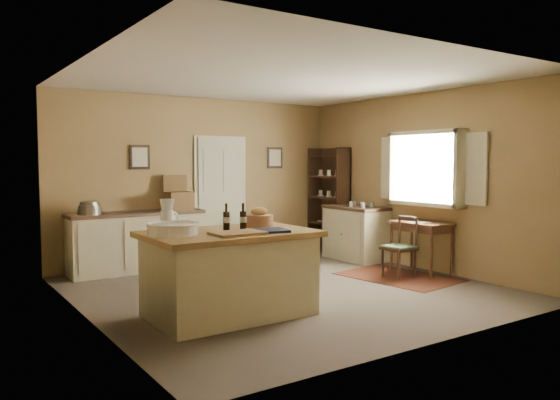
# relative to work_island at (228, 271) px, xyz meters

# --- Properties ---
(ground) EXTENTS (5.00, 5.00, 0.00)m
(ground) POSITION_rel_work_island_xyz_m (1.20, 0.65, -0.48)
(ground) COLOR brown
(ground) RESTS_ON ground
(wall_back) EXTENTS (5.00, 0.10, 2.70)m
(wall_back) POSITION_rel_work_island_xyz_m (1.20, 3.15, 0.87)
(wall_back) COLOR olive
(wall_back) RESTS_ON ground
(wall_front) EXTENTS (5.00, 0.10, 2.70)m
(wall_front) POSITION_rel_work_island_xyz_m (1.20, -1.85, 0.87)
(wall_front) COLOR olive
(wall_front) RESTS_ON ground
(wall_left) EXTENTS (0.10, 5.00, 2.70)m
(wall_left) POSITION_rel_work_island_xyz_m (-1.30, 0.65, 0.87)
(wall_left) COLOR olive
(wall_left) RESTS_ON ground
(wall_right) EXTENTS (0.10, 5.00, 2.70)m
(wall_right) POSITION_rel_work_island_xyz_m (3.70, 0.65, 0.87)
(wall_right) COLOR olive
(wall_right) RESTS_ON ground
(ceiling) EXTENTS (5.00, 5.00, 0.00)m
(ceiling) POSITION_rel_work_island_xyz_m (1.20, 0.65, 2.22)
(ceiling) COLOR silver
(ceiling) RESTS_ON wall_back
(door) EXTENTS (0.97, 0.06, 2.11)m
(door) POSITION_rel_work_island_xyz_m (1.55, 3.12, 0.57)
(door) COLOR #B0B29A
(door) RESTS_ON ground
(framed_prints) EXTENTS (2.82, 0.02, 0.38)m
(framed_prints) POSITION_rel_work_island_xyz_m (1.40, 3.13, 1.24)
(framed_prints) COLOR black
(framed_prints) RESTS_ON ground
(window) EXTENTS (0.25, 1.99, 1.12)m
(window) POSITION_rel_work_island_xyz_m (3.63, 0.45, 1.07)
(window) COLOR beige
(window) RESTS_ON ground
(work_island) EXTENTS (1.77, 1.15, 1.20)m
(work_island) POSITION_rel_work_island_xyz_m (0.00, 0.00, 0.00)
(work_island) COLOR beige
(work_island) RESTS_ON ground
(sideboard) EXTENTS (2.01, 0.57, 1.18)m
(sideboard) POSITION_rel_work_island_xyz_m (-0.00, 2.85, -0.00)
(sideboard) COLOR beige
(sideboard) RESTS_ON ground
(rug) EXTENTS (1.29, 1.73, 0.01)m
(rug) POSITION_rel_work_island_xyz_m (2.95, 0.36, -0.48)
(rug) COLOR #492211
(rug) RESTS_ON ground
(writing_desk) EXTENTS (0.52, 0.84, 0.82)m
(writing_desk) POSITION_rel_work_island_xyz_m (3.40, 0.36, 0.18)
(writing_desk) COLOR #3B2014
(writing_desk) RESTS_ON ground
(desk_chair) EXTENTS (0.40, 0.40, 0.84)m
(desk_chair) POSITION_rel_work_island_xyz_m (2.93, 0.35, -0.06)
(desk_chair) COLOR black
(desk_chair) RESTS_ON ground
(right_cabinet) EXTENTS (0.62, 1.11, 0.99)m
(right_cabinet) POSITION_rel_work_island_xyz_m (3.40, 1.79, -0.02)
(right_cabinet) COLOR beige
(right_cabinet) RESTS_ON ground
(shelving_unit) EXTENTS (0.32, 0.85, 1.90)m
(shelving_unit) POSITION_rel_work_island_xyz_m (3.55, 2.65, 0.47)
(shelving_unit) COLOR black
(shelving_unit) RESTS_ON ground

